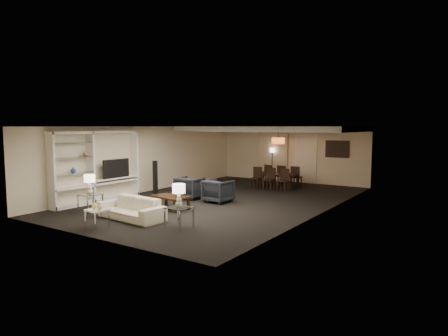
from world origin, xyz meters
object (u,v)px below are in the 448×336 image
floor_speaker (155,177)px  chair_nr (283,180)px  chair_nl (256,178)px  vase_blue (73,170)px  chair_nm (269,179)px  side_table_right (179,218)px  chair_fl (270,175)px  chair_fm (283,176)px  side_table_left (90,203)px  vase_amber (85,153)px  dining_table (276,181)px  table_lamp_left (90,184)px  television (114,168)px  table_lamp_right (179,196)px  armchair_right (218,191)px  chair_fr (296,177)px  armchair_left (190,188)px  sofa (131,208)px  marble_table (98,218)px  floor_lamp (272,165)px  coffee_table (170,202)px  pendant_light (278,141)px

floor_speaker → chair_nr: floor_speaker is taller
chair_nl → vase_blue: bearing=-117.0°
chair_nm → side_table_right: bearing=-81.8°
chair_fl → chair_fm: 0.60m
side_table_left → vase_amber: size_ratio=3.41×
dining_table → chair_nm: 0.67m
vase_blue → side_table_right: bearing=-3.0°
side_table_left → table_lamp_left: (0.00, 0.00, 0.55)m
television → chair_fm: television is taller
table_lamp_right → floor_speaker: floor_speaker is taller
armchair_right → dining_table: bearing=-89.7°
vase_amber → chair_nl: size_ratio=0.19×
side_table_left → television: 2.25m
chair_fr → chair_nm: bearing=62.5°
television → chair_fr: 7.33m
chair_fm → vase_blue: bearing=66.3°
armchair_right → chair_nl: 3.25m
chair_nr → dining_table: bearing=132.4°
vase_blue → chair_fl: size_ratio=0.21×
chair_nl → vase_amber: bearing=-118.7°
table_lamp_left → floor_speaker: floor_speaker is taller
armchair_left → chair_nr: 3.80m
armchair_right → television: (-3.34, -1.48, 0.69)m
armchair_right → television: 3.72m
chair_nm → vase_amber: bearing=-121.1°
vase_blue → chair_fr: bearing=61.2°
sofa → marble_table: bearing=-85.4°
sofa → armchair_left: armchair_left is taller
chair_nr → chair_fr: bearing=89.7°
chair_fl → floor_lamp: 1.26m
side_table_left → vase_blue: vase_blue is taller
armchair_left → chair_fm: 4.74m
vase_amber → chair_fm: (3.58, 7.12, -1.21)m
sofa → chair_nr: size_ratio=2.34×
floor_speaker → chair_fm: size_ratio=1.41×
side_table_left → chair_fl: (1.91, 7.82, 0.17)m
side_table_left → chair_nl: chair_nl is taller
coffee_table → chair_nr: 5.13m
armchair_right → chair_fr: chair_fr is taller
chair_nr → chair_fm: 1.43m
coffee_table → floor_lamp: 7.36m
side_table_right → television: 4.87m
armchair_left → floor_speaker: size_ratio=0.68×
marble_table → sofa: bearing=90.0°
side_table_left → chair_fl: bearing=76.3°
pendant_light → chair_fm: (-0.03, 0.59, -1.48)m
armchair_right → dining_table: (0.21, 3.87, -0.09)m
table_lamp_left → chair_nm: table_lamp_left is taller
television → marble_table: bearing=-136.8°
floor_lamp → chair_nm: bearing=-65.7°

